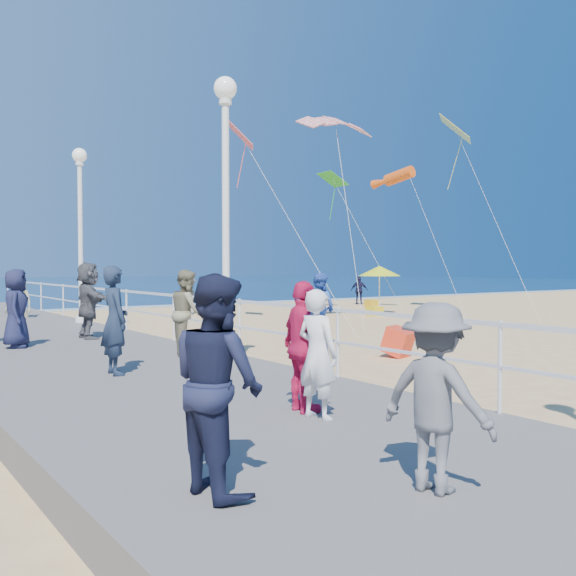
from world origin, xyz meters
TOP-DOWN VIEW (x-y plane):
  - ground at (0.00, 0.00)m, footprint 160.00×160.00m
  - surf_line at (0.00, 20.50)m, footprint 160.00×1.20m
  - boardwalk at (-7.50, 0.00)m, footprint 5.00×44.00m
  - railing at (-5.05, 0.00)m, footprint 0.05×42.00m
  - lamp_post_mid at (-5.35, 0.00)m, footprint 0.44×0.44m
  - lamp_post_far at (-5.35, 9.00)m, footprint 0.44×0.44m
  - woman_holding_toddler at (-6.98, -4.98)m, footprint 0.46×0.60m
  - toddler_held at (-6.83, -4.83)m, footprint 0.38×0.44m
  - spectator_0 at (-7.82, -0.77)m, footprint 0.44×0.65m
  - spectator_1 at (-5.86, 0.62)m, footprint 0.87×0.98m
  - spectator_2 at (-7.65, -7.36)m, footprint 0.73×1.04m
  - spectator_3 at (-6.91, -4.62)m, footprint 0.55×0.97m
  - spectator_4 at (-8.36, 3.67)m, footprint 0.77×0.95m
  - spectator_5 at (-6.56, 4.53)m, footprint 0.60×1.72m
  - spectator_7 at (-9.04, -6.40)m, footprint 0.67×0.84m
  - beach_walker_a at (1.03, 14.50)m, footprint 1.24×0.96m
  - beach_walker_b at (12.08, 15.96)m, footprint 0.92×0.92m
  - beach_walker_c at (-6.52, 11.89)m, footprint 1.06×1.04m
  - box_kite at (-0.75, 0.02)m, footprint 0.75×0.85m
  - beach_umbrella at (8.14, 10.15)m, footprint 1.90×1.90m
  - beach_chair_left at (10.91, 13.68)m, footprint 0.55×0.55m
  - beach_chair_right at (7.15, 9.38)m, footprint 0.55×0.55m
  - kite_parafoil at (3.18, 7.13)m, footprint 2.96×0.94m
  - kite_windsock at (10.09, 10.92)m, footprint 0.98×2.53m
  - kite_diamond_pink at (0.40, 9.05)m, footprint 1.33×1.43m
  - kite_diamond_multi at (11.17, 8.54)m, footprint 2.14×2.06m
  - kite_diamond_green at (7.51, 12.66)m, footprint 1.13×1.26m

SIDE VIEW (x-z plane):
  - ground at x=0.00m, z-range 0.00..0.00m
  - surf_line at x=0.00m, z-range 0.01..0.05m
  - boardwalk at x=-7.50m, z-range 0.00..0.40m
  - beach_chair_left at x=10.91m, z-range 0.00..0.40m
  - beach_chair_right at x=7.15m, z-range 0.00..0.40m
  - box_kite at x=-0.75m, z-range -0.07..0.67m
  - beach_walker_b at x=12.08m, z-range 0.00..1.56m
  - beach_walker_a at x=1.03m, z-range 0.00..1.70m
  - beach_walker_c at x=-6.52m, z-range 0.00..1.85m
  - spectator_2 at x=-7.65m, z-range 0.40..1.86m
  - woman_holding_toddler at x=-6.98m, z-range 0.40..1.88m
  - spectator_3 at x=-6.91m, z-range 0.40..1.96m
  - spectator_1 at x=-5.86m, z-range 0.40..2.07m
  - spectator_4 at x=-8.36m, z-range 0.40..2.07m
  - spectator_7 at x=-9.04m, z-range 0.40..2.08m
  - railing at x=-5.05m, z-range 0.98..1.53m
  - spectator_0 at x=-7.82m, z-range 0.40..2.14m
  - spectator_5 at x=-6.56m, z-range 0.40..2.23m
  - toddler_held at x=-6.83m, z-range 1.25..2.05m
  - beach_umbrella at x=8.14m, z-range 0.84..2.98m
  - lamp_post_mid at x=-5.35m, z-range 1.00..6.32m
  - lamp_post_far at x=-5.35m, z-range 1.00..6.32m
  - kite_diamond_green at x=7.51m, z-range 5.87..6.47m
  - kite_windsock at x=10.09m, z-range 5.80..6.85m
  - kite_diamond_pink at x=0.40m, z-range 6.34..7.17m
  - kite_parafoil at x=3.18m, z-range 6.98..7.63m
  - kite_diamond_multi at x=11.17m, z-range 7.65..8.77m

